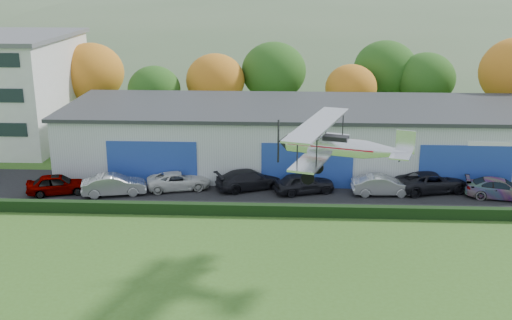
{
  "coord_description": "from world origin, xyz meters",
  "views": [
    {
      "loc": [
        3.28,
        -23.78,
        16.07
      ],
      "look_at": [
        1.56,
        11.93,
        5.27
      ],
      "focal_mm": 43.75,
      "sensor_mm": 36.0,
      "label": 1
    }
  ],
  "objects_px": {
    "car_3": "(249,179)",
    "hangar": "(305,136)",
    "car_0": "(58,184)",
    "car_6": "(432,182)",
    "car_7": "(501,189)",
    "car_4": "(304,183)",
    "car_1": "(114,185)",
    "car_2": "(179,181)",
    "biplane": "(337,145)",
    "car_5": "(382,185)"
  },
  "relations": [
    {
      "from": "car_3",
      "to": "biplane",
      "type": "height_order",
      "value": "biplane"
    },
    {
      "from": "car_1",
      "to": "car_2",
      "type": "height_order",
      "value": "car_1"
    },
    {
      "from": "car_4",
      "to": "car_5",
      "type": "height_order",
      "value": "car_4"
    },
    {
      "from": "car_5",
      "to": "car_6",
      "type": "xyz_separation_m",
      "value": [
        3.92,
        0.92,
        0.02
      ]
    },
    {
      "from": "car_4",
      "to": "car_7",
      "type": "distance_m",
      "value": 14.47
    },
    {
      "from": "car_4",
      "to": "car_5",
      "type": "distance_m",
      "value": 5.84
    },
    {
      "from": "car_6",
      "to": "hangar",
      "type": "bearing_deg",
      "value": 41.89
    },
    {
      "from": "car_3",
      "to": "car_7",
      "type": "height_order",
      "value": "car_3"
    },
    {
      "from": "car_4",
      "to": "biplane",
      "type": "distance_m",
      "value": 12.88
    },
    {
      "from": "car_1",
      "to": "car_7",
      "type": "bearing_deg",
      "value": -102.39
    },
    {
      "from": "car_5",
      "to": "hangar",
      "type": "bearing_deg",
      "value": 34.43
    },
    {
      "from": "car_4",
      "to": "car_7",
      "type": "relative_size",
      "value": 0.9
    },
    {
      "from": "biplane",
      "to": "car_0",
      "type": "bearing_deg",
      "value": 170.76
    },
    {
      "from": "car_6",
      "to": "biplane",
      "type": "height_order",
      "value": "biplane"
    },
    {
      "from": "car_4",
      "to": "car_2",
      "type": "bearing_deg",
      "value": 70.28
    },
    {
      "from": "biplane",
      "to": "car_7",
      "type": "bearing_deg",
      "value": 57.36
    },
    {
      "from": "hangar",
      "to": "car_2",
      "type": "xyz_separation_m",
      "value": [
        -9.83,
        -6.78,
        -1.94
      ]
    },
    {
      "from": "car_3",
      "to": "car_2",
      "type": "bearing_deg",
      "value": 69.26
    },
    {
      "from": "car_0",
      "to": "car_4",
      "type": "distance_m",
      "value": 18.54
    },
    {
      "from": "car_6",
      "to": "car_1",
      "type": "bearing_deg",
      "value": 80.3
    },
    {
      "from": "car_0",
      "to": "car_5",
      "type": "relative_size",
      "value": 0.99
    },
    {
      "from": "hangar",
      "to": "car_3",
      "type": "relative_size",
      "value": 7.75
    },
    {
      "from": "car_1",
      "to": "car_3",
      "type": "bearing_deg",
      "value": -93.32
    },
    {
      "from": "hangar",
      "to": "car_6",
      "type": "relative_size",
      "value": 7.38
    },
    {
      "from": "hangar",
      "to": "car_7",
      "type": "relative_size",
      "value": 8.02
    },
    {
      "from": "biplane",
      "to": "car_6",
      "type": "bearing_deg",
      "value": 73.01
    },
    {
      "from": "hangar",
      "to": "car_1",
      "type": "relative_size",
      "value": 8.54
    },
    {
      "from": "car_3",
      "to": "car_4",
      "type": "xyz_separation_m",
      "value": [
        4.17,
        -0.71,
        0.02
      ]
    },
    {
      "from": "car_3",
      "to": "hangar",
      "type": "bearing_deg",
      "value": -58.51
    },
    {
      "from": "car_1",
      "to": "car_7",
      "type": "height_order",
      "value": "car_1"
    },
    {
      "from": "car_3",
      "to": "car_7",
      "type": "distance_m",
      "value": 18.66
    },
    {
      "from": "car_0",
      "to": "car_7",
      "type": "xyz_separation_m",
      "value": [
        32.97,
        0.64,
        -0.03
      ]
    },
    {
      "from": "hangar",
      "to": "biplane",
      "type": "bearing_deg",
      "value": -86.35
    },
    {
      "from": "car_0",
      "to": "car_1",
      "type": "bearing_deg",
      "value": -106.2
    },
    {
      "from": "car_1",
      "to": "car_5",
      "type": "distance_m",
      "value": 20.06
    },
    {
      "from": "car_1",
      "to": "car_0",
      "type": "bearing_deg",
      "value": 75.98
    },
    {
      "from": "car_5",
      "to": "car_7",
      "type": "distance_m",
      "value": 8.63
    },
    {
      "from": "car_0",
      "to": "car_6",
      "type": "distance_m",
      "value": 28.33
    },
    {
      "from": "car_0",
      "to": "car_2",
      "type": "bearing_deg",
      "value": -96.41
    },
    {
      "from": "hangar",
      "to": "car_4",
      "type": "bearing_deg",
      "value": -91.9
    },
    {
      "from": "car_1",
      "to": "car_6",
      "type": "height_order",
      "value": "car_1"
    },
    {
      "from": "car_5",
      "to": "biplane",
      "type": "distance_m",
      "value": 13.44
    },
    {
      "from": "hangar",
      "to": "car_6",
      "type": "bearing_deg",
      "value": -33.87
    },
    {
      "from": "car_1",
      "to": "biplane",
      "type": "relative_size",
      "value": 0.54
    },
    {
      "from": "car_0",
      "to": "car_4",
      "type": "relative_size",
      "value": 0.98
    },
    {
      "from": "car_4",
      "to": "car_5",
      "type": "bearing_deg",
      "value": -108.78
    },
    {
      "from": "car_0",
      "to": "car_1",
      "type": "xyz_separation_m",
      "value": [
        4.31,
        -0.02,
        0.02
      ]
    },
    {
      "from": "car_0",
      "to": "car_7",
      "type": "distance_m",
      "value": 32.97
    },
    {
      "from": "car_3",
      "to": "car_5",
      "type": "relative_size",
      "value": 1.15
    },
    {
      "from": "car_1",
      "to": "biplane",
      "type": "xyz_separation_m",
      "value": [
        15.61,
        -10.13,
        6.09
      ]
    }
  ]
}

